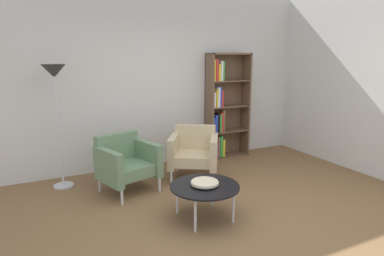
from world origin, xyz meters
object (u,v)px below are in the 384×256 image
object	(u,v)px
armchair_by_bookshelf	(126,162)
floor_lamp_torchiere	(55,86)
bookshelf_tall	(223,109)
decorative_bowl	(205,182)
coffee_table_low	(205,188)
armchair_spare_guest	(194,151)

from	to	relation	value
armchair_by_bookshelf	floor_lamp_torchiere	xyz separation A→B (m)	(-0.79, 0.54, 1.03)
armchair_by_bookshelf	floor_lamp_torchiere	world-z (taller)	floor_lamp_torchiere
bookshelf_tall	decorative_bowl	world-z (taller)	bookshelf_tall
armchair_by_bookshelf	floor_lamp_torchiere	bearing A→B (deg)	128.58
decorative_bowl	armchair_by_bookshelf	bearing A→B (deg)	116.56
decorative_bowl	armchair_by_bookshelf	size ratio (longest dim) A/B	0.37
bookshelf_tall	coffee_table_low	bearing A→B (deg)	-125.96
armchair_by_bookshelf	armchair_spare_guest	world-z (taller)	same
bookshelf_tall	armchair_spare_guest	distance (m)	1.28
bookshelf_tall	armchair_by_bookshelf	distance (m)	2.22
coffee_table_low	floor_lamp_torchiere	size ratio (longest dim) A/B	0.46
bookshelf_tall	armchair_spare_guest	size ratio (longest dim) A/B	2.02
armchair_spare_guest	floor_lamp_torchiere	size ratio (longest dim) A/B	0.54
coffee_table_low	floor_lamp_torchiere	world-z (taller)	floor_lamp_torchiere
coffee_table_low	armchair_spare_guest	world-z (taller)	armchair_spare_guest
armchair_spare_guest	armchair_by_bookshelf	bearing A→B (deg)	-144.88
armchair_by_bookshelf	armchair_spare_guest	xyz separation A→B (m)	(1.08, 0.06, 0.00)
floor_lamp_torchiere	armchair_by_bookshelf	bearing A→B (deg)	-34.13
coffee_table_low	armchair_spare_guest	xyz separation A→B (m)	(0.48, 1.26, 0.04)
armchair_spare_guest	floor_lamp_torchiere	distance (m)	2.19
coffee_table_low	bookshelf_tall	bearing A→B (deg)	54.04
armchair_spare_guest	decorative_bowl	bearing A→B (deg)	-79.35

